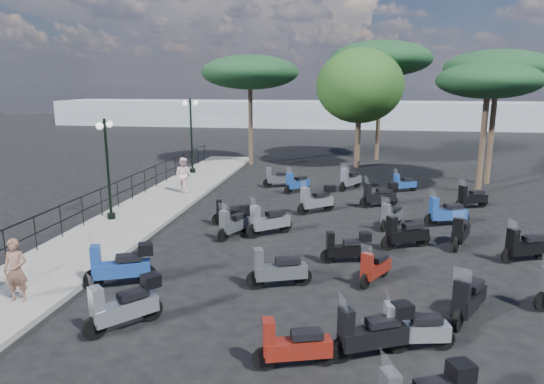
% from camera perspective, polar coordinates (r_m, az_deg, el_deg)
% --- Properties ---
extents(ground, '(120.00, 120.00, 0.00)m').
position_cam_1_polar(ground, '(16.03, 2.30, -6.51)').
color(ground, black).
rests_on(ground, ground).
extents(sidewalk, '(3.00, 30.00, 0.15)m').
position_cam_1_polar(sidewalk, '(20.53, -14.95, -2.39)').
color(sidewalk, slate).
rests_on(sidewalk, ground).
extents(railing, '(0.04, 26.04, 1.10)m').
position_cam_1_polar(railing, '(20.72, -18.58, -0.14)').
color(railing, black).
rests_on(railing, sidewalk).
extents(lamp_post_1, '(0.34, 1.13, 3.84)m').
position_cam_1_polar(lamp_post_1, '(19.28, -18.80, 3.29)').
color(lamp_post_1, black).
rests_on(lamp_post_1, sidewalk).
extents(lamp_post_2, '(0.60, 1.21, 4.26)m').
position_cam_1_polar(lamp_post_2, '(28.30, -9.48, 7.12)').
color(lamp_post_2, black).
rests_on(lamp_post_2, sidewalk).
extents(woman, '(0.62, 0.46, 1.55)m').
position_cam_1_polar(woman, '(13.20, -27.92, -8.13)').
color(woman, brown).
rests_on(woman, sidewalk).
extents(pedestrian_far, '(0.96, 0.84, 1.68)m').
position_cam_1_polar(pedestrian_far, '(23.44, -10.39, 2.00)').
color(pedestrian_far, silver).
rests_on(pedestrian_far, sidewalk).
extents(scooter_0, '(1.76, 0.98, 1.49)m').
position_cam_1_polar(scooter_0, '(13.54, -17.37, -8.31)').
color(scooter_0, black).
rests_on(scooter_0, ground).
extents(scooter_1, '(0.93, 1.58, 1.35)m').
position_cam_1_polar(scooter_1, '(16.95, -4.40, -3.65)').
color(scooter_1, black).
rests_on(scooter_1, ground).
extents(scooter_2, '(1.54, 0.71, 1.26)m').
position_cam_1_polar(scooter_2, '(18.41, -4.80, -2.55)').
color(scooter_2, black).
rests_on(scooter_2, ground).
extents(scooter_3, '(1.57, 0.80, 1.31)m').
position_cam_1_polar(scooter_3, '(24.93, 0.68, 1.60)').
color(scooter_3, black).
rests_on(scooter_3, ground).
extents(scooter_4, '(1.33, 1.49, 1.45)m').
position_cam_1_polar(scooter_4, '(11.29, -16.99, -12.69)').
color(scooter_4, black).
rests_on(scooter_4, ground).
extents(scooter_5, '(1.60, 0.72, 1.31)m').
position_cam_1_polar(scooter_5, '(9.56, 2.52, -17.67)').
color(scooter_5, black).
rests_on(scooter_5, ground).
extents(scooter_6, '(1.70, 0.83, 1.40)m').
position_cam_1_polar(scooter_6, '(12.85, 0.66, -9.19)').
color(scooter_6, black).
rests_on(scooter_6, ground).
extents(scooter_7, '(1.47, 1.28, 1.46)m').
position_cam_1_polar(scooter_7, '(17.07, -0.43, -3.51)').
color(scooter_7, black).
rests_on(scooter_7, ground).
extents(scooter_8, '(1.51, 1.31, 1.46)m').
position_cam_1_polar(scooter_8, '(20.06, 5.29, -0.95)').
color(scooter_8, black).
rests_on(scooter_8, ground).
extents(scooter_9, '(1.15, 1.34, 1.33)m').
position_cam_1_polar(scooter_9, '(23.72, 2.94, 1.02)').
color(scooter_9, black).
rests_on(scooter_9, ground).
extents(scooter_10, '(1.64, 0.61, 1.32)m').
position_cam_1_polar(scooter_10, '(10.47, 16.23, -15.31)').
color(scooter_10, black).
rests_on(scooter_10, ground).
extents(scooter_11, '(1.65, 0.97, 1.41)m').
position_cam_1_polar(scooter_11, '(10.03, 11.73, -15.89)').
color(scooter_11, black).
rests_on(scooter_11, ground).
extents(scooter_12, '(0.89, 1.38, 1.23)m').
position_cam_1_polar(scooter_12, '(13.45, 11.99, -8.75)').
color(scooter_12, black).
rests_on(scooter_12, ground).
extents(scooter_13, '(1.54, 0.62, 1.24)m').
position_cam_1_polar(scooter_13, '(14.71, 8.79, -6.54)').
color(scooter_13, black).
rests_on(scooter_13, ground).
extents(scooter_14, '(0.94, 1.44, 1.28)m').
position_cam_1_polar(scooter_14, '(18.47, 13.85, -2.82)').
color(scooter_14, black).
rests_on(scooter_14, ground).
extents(scooter_15, '(1.10, 1.58, 1.44)m').
position_cam_1_polar(scooter_15, '(24.66, 9.18, 1.42)').
color(scooter_15, black).
rests_on(scooter_15, ground).
extents(scooter_17, '(1.04, 1.64, 1.45)m').
position_cam_1_polar(scooter_17, '(12.05, 22.06, -11.65)').
color(scooter_17, black).
rests_on(scooter_17, ground).
extents(scooter_18, '(1.65, 0.99, 1.43)m').
position_cam_1_polar(scooter_18, '(16.33, 15.39, -4.78)').
color(scooter_18, black).
rests_on(scooter_18, ground).
extents(scooter_19, '(0.87, 1.67, 1.40)m').
position_cam_1_polar(scooter_19, '(17.08, 21.29, -4.47)').
color(scooter_19, black).
rests_on(scooter_19, ground).
extents(scooter_20, '(1.65, 0.93, 1.40)m').
position_cam_1_polar(scooter_20, '(21.41, 12.53, -0.38)').
color(scooter_20, black).
rests_on(scooter_20, ground).
extents(scooter_21, '(1.35, 0.84, 1.19)m').
position_cam_1_polar(scooter_21, '(24.68, 15.23, 0.93)').
color(scooter_21, black).
rests_on(scooter_21, ground).
extents(scooter_24, '(1.59, 0.91, 1.36)m').
position_cam_1_polar(scooter_24, '(16.50, 27.62, -5.72)').
color(scooter_24, black).
rests_on(scooter_24, ground).
extents(scooter_25, '(1.74, 0.82, 1.43)m').
position_cam_1_polar(scooter_25, '(19.33, 19.80, -2.36)').
color(scooter_25, black).
rests_on(scooter_25, ground).
extents(scooter_26, '(1.52, 0.93, 1.32)m').
position_cam_1_polar(scooter_26, '(22.39, 22.41, -0.67)').
color(scooter_26, black).
rests_on(scooter_26, ground).
extents(broadleaf_tree, '(5.37, 5.37, 7.36)m').
position_cam_1_polar(broadleaf_tree, '(30.93, 10.29, 12.16)').
color(broadleaf_tree, '#38281E').
rests_on(broadleaf_tree, ground).
extents(pine_0, '(6.78, 6.78, 8.01)m').
position_cam_1_polar(pine_0, '(34.24, 12.73, 15.03)').
color(pine_0, '#38281E').
rests_on(pine_0, ground).
extents(pine_1, '(5.39, 5.39, 6.93)m').
position_cam_1_polar(pine_1, '(27.80, 25.03, 13.00)').
color(pine_1, '#38281E').
rests_on(pine_1, ground).
extents(pine_2, '(6.21, 6.21, 7.00)m').
position_cam_1_polar(pine_2, '(31.67, -2.60, 13.87)').
color(pine_2, '#38281E').
rests_on(pine_2, ground).
extents(pine_3, '(4.80, 4.80, 6.21)m').
position_cam_1_polar(pine_3, '(25.06, 24.12, 11.83)').
color(pine_3, '#38281E').
rests_on(pine_3, ground).
extents(distant_hills, '(70.00, 8.00, 3.00)m').
position_cam_1_polar(distant_hills, '(60.17, 7.67, 9.08)').
color(distant_hills, gray).
rests_on(distant_hills, ground).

